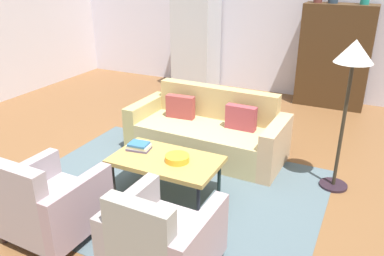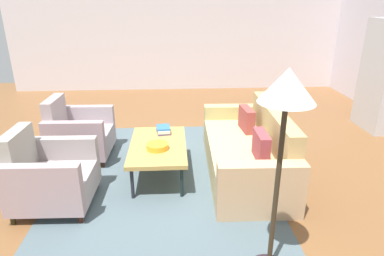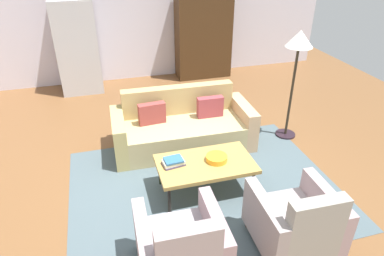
# 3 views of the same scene
# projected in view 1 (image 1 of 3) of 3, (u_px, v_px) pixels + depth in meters

# --- Properties ---
(ground_plane) EXTENTS (10.31, 10.31, 0.00)m
(ground_plane) POSITION_uv_depth(u_px,v_px,m) (170.00, 176.00, 4.84)
(ground_plane) COLOR brown
(wall_back) EXTENTS (8.59, 0.12, 2.80)m
(wall_back) POSITION_uv_depth(u_px,v_px,m) (267.00, 21.00, 7.59)
(wall_back) COLOR silver
(wall_back) RESTS_ON ground
(area_rug) EXTENTS (3.40, 2.60, 0.01)m
(area_rug) POSITION_uv_depth(u_px,v_px,m) (169.00, 190.00, 4.54)
(area_rug) COLOR #495A60
(area_rug) RESTS_ON ground
(couch) EXTENTS (2.12, 0.96, 0.86)m
(couch) POSITION_uv_depth(u_px,v_px,m) (209.00, 132.00, 5.37)
(couch) COLOR tan
(couch) RESTS_ON ground
(coffee_table) EXTENTS (1.20, 0.70, 0.43)m
(coffee_table) POSITION_uv_depth(u_px,v_px,m) (166.00, 161.00, 4.34)
(coffee_table) COLOR black
(coffee_table) RESTS_ON ground
(armchair_left) EXTENTS (0.82, 0.82, 0.88)m
(armchair_left) POSITION_uv_depth(u_px,v_px,m) (48.00, 206.00, 3.64)
(armchair_left) COLOR #312912
(armchair_left) RESTS_ON ground
(armchair_right) EXTENTS (0.82, 0.82, 0.88)m
(armchair_right) POSITION_uv_depth(u_px,v_px,m) (160.00, 243.00, 3.15)
(armchair_right) COLOR #391B14
(armchair_right) RESTS_ON ground
(fruit_bowl) EXTENTS (0.27, 0.27, 0.07)m
(fruit_bowl) POSITION_uv_depth(u_px,v_px,m) (177.00, 158.00, 4.26)
(fruit_bowl) COLOR orange
(fruit_bowl) RESTS_ON coffee_table
(book_stack) EXTENTS (0.29, 0.21, 0.08)m
(book_stack) POSITION_uv_depth(u_px,v_px,m) (139.00, 146.00, 4.52)
(book_stack) COLOR #504560
(book_stack) RESTS_ON coffee_table
(cabinet) EXTENTS (1.20, 0.51, 1.80)m
(cabinet) POSITION_uv_depth(u_px,v_px,m) (334.00, 56.00, 6.95)
(cabinet) COLOR #402915
(cabinet) RESTS_ON ground
(refrigerator) EXTENTS (0.80, 0.73, 1.85)m
(refrigerator) POSITION_uv_depth(u_px,v_px,m) (196.00, 44.00, 7.93)
(refrigerator) COLOR #B7BABF
(refrigerator) RESTS_ON ground
(floor_lamp) EXTENTS (0.40, 0.40, 1.72)m
(floor_lamp) POSITION_uv_depth(u_px,v_px,m) (352.00, 66.00, 4.05)
(floor_lamp) COLOR black
(floor_lamp) RESTS_ON ground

